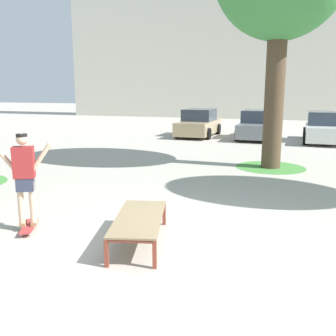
{
  "coord_description": "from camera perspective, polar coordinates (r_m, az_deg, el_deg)",
  "views": [
    {
      "loc": [
        1.76,
        -5.79,
        2.53
      ],
      "look_at": [
        -0.65,
        1.28,
        1.0
      ],
      "focal_mm": 40.81,
      "sensor_mm": 36.0,
      "label": 1
    }
  ],
  "objects": [
    {
      "name": "skater",
      "position": [
        7.26,
        -20.65,
        -0.78
      ],
      "size": [
        0.91,
        0.55,
        1.69
      ],
      "color": "beige",
      "rests_on": "skateboard"
    },
    {
      "name": "car_grey",
      "position": [
        20.82,
        13.26,
        6.18
      ],
      "size": [
        1.96,
        4.22,
        1.5
      ],
      "color": "slate",
      "rests_on": "ground"
    },
    {
      "name": "car_white",
      "position": [
        20.44,
        22.28,
        5.54
      ],
      "size": [
        1.94,
        4.21,
        1.5
      ],
      "color": "silver",
      "rests_on": "ground"
    },
    {
      "name": "skateboard",
      "position": [
        7.52,
        -20.11,
        -8.21
      ],
      "size": [
        0.56,
        0.8,
        0.09
      ],
      "color": "#B23333",
      "rests_on": "ground"
    },
    {
      "name": "building_facade",
      "position": [
        36.89,
        11.46,
        17.35
      ],
      "size": [
        33.39,
        4.0,
        12.79
      ],
      "primitive_type": "cube",
      "color": "silver",
      "rests_on": "ground"
    },
    {
      "name": "grass_patch_mid_back",
      "position": [
        13.18,
        15.04,
        0.11
      ],
      "size": [
        2.29,
        2.29,
        0.01
      ],
      "primitive_type": "cylinder",
      "color": "#47893D",
      "rests_on": "ground"
    },
    {
      "name": "ground_plane",
      "position": [
        6.56,
        1.78,
        -11.11
      ],
      "size": [
        120.0,
        120.0,
        0.0
      ],
      "primitive_type": "plane",
      "color": "#B2AA9E"
    },
    {
      "name": "skate_box",
      "position": [
        6.43,
        -4.34,
        -7.67
      ],
      "size": [
        1.23,
        2.03,
        0.46
      ],
      "color": "brown",
      "rests_on": "ground"
    },
    {
      "name": "car_tan",
      "position": [
        21.52,
        4.63,
        6.62
      ],
      "size": [
        1.92,
        4.2,
        1.5
      ],
      "color": "tan",
      "rests_on": "ground"
    }
  ]
}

